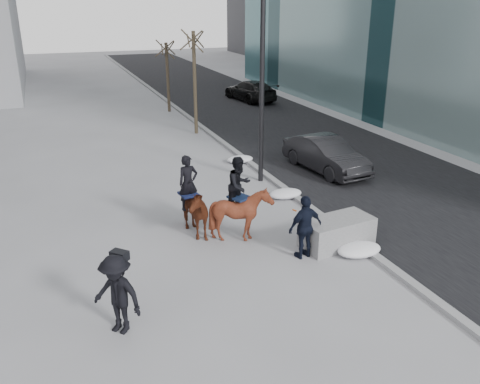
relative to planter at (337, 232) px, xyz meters
name	(u,v)px	position (x,y,z in m)	size (l,w,h in m)	color
ground	(256,259)	(-2.43, 0.04, -0.40)	(120.00, 120.00, 0.00)	gray
road	(309,142)	(4.57, 10.04, -0.40)	(8.00, 90.00, 0.01)	black
curb	(232,149)	(0.57, 10.04, -0.34)	(0.25, 90.00, 0.12)	gray
planter	(337,232)	(0.00, 0.00, 0.00)	(2.01, 1.01, 0.81)	gray
car_near	(326,155)	(3.05, 5.90, 0.29)	(1.46, 4.19, 1.38)	black
car_far	(250,91)	(5.98, 21.05, 0.28)	(1.91, 4.71, 1.37)	black
tree_near	(195,78)	(-0.03, 13.70, 2.41)	(1.20, 1.20, 5.63)	#3D3124
tree_far	(168,74)	(-0.03, 19.54, 1.87)	(1.20, 1.20, 4.55)	#3D3124
mounted_left	(190,206)	(-3.62, 2.17, 0.48)	(1.10, 1.94, 2.38)	#461D0E
mounted_right	(241,208)	(-2.37, 1.34, 0.58)	(1.77, 1.85, 2.45)	#481D0E
feeder	(305,227)	(-1.17, -0.28, 0.47)	(1.08, 0.94, 1.75)	black
camera_crew	(117,294)	(-6.30, -1.80, 0.48)	(1.26, 1.27, 1.75)	black
lamppost	(265,46)	(0.17, 5.57, 4.59)	(0.25, 2.42, 9.09)	black
snow_piles	(293,199)	(0.27, 3.24, -0.25)	(1.27, 9.69, 0.32)	silver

